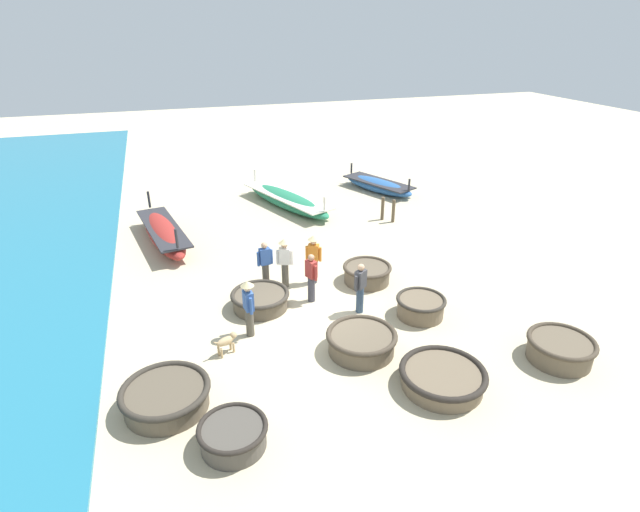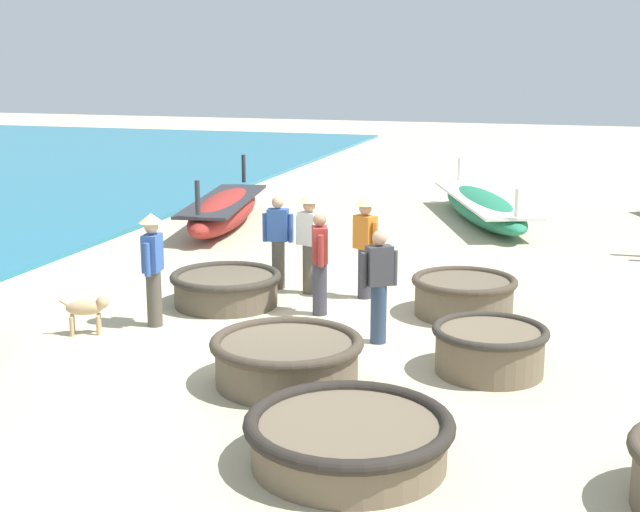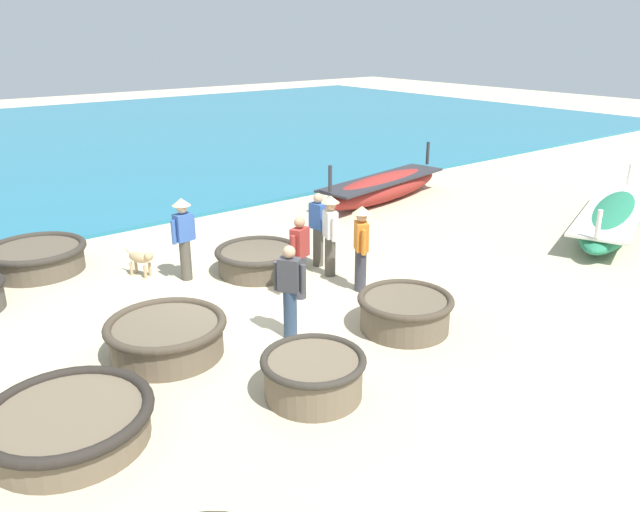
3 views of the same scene
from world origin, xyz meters
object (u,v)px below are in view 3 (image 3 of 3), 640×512
object	(u,v)px
coracle_weathered	(313,374)
coracle_far_right	(405,311)
coracle_beside_post	(258,259)
long_boat_green_hull	(383,187)
coracle_upturned	(37,257)
fisherman_standing_left	(361,243)
fisherman_standing_right	(330,230)
dog	(141,259)
coracle_center	(69,422)
fisherman_hauling	(318,228)
long_boat_ochre_hull	(613,217)
fisherman_by_coracle	(184,234)
coracle_nearest	(167,336)
fisherman_with_hat	(290,289)
fisherman_crouching	(300,256)

from	to	relation	value
coracle_weathered	coracle_far_right	distance (m)	2.51
coracle_beside_post	long_boat_green_hull	xyz separation A→B (m)	(-2.52, 5.89, 0.12)
coracle_upturned	fisherman_standing_left	bearing A→B (deg)	43.24
fisherman_standing_right	dog	distance (m)	3.85
coracle_center	fisherman_standing_right	xyz separation A→B (m)	(-2.26, 5.89, 0.69)
fisherman_standing_right	fisherman_hauling	bearing A→B (deg)	164.74
long_boat_ochre_hull	fisherman_hauling	xyz separation A→B (m)	(-2.59, -7.19, 0.49)
fisherman_standing_left	dog	distance (m)	4.47
coracle_center	fisherman_by_coracle	size ratio (longest dim) A/B	1.23
coracle_beside_post	long_boat_green_hull	size ratio (longest dim) A/B	0.34
coracle_nearest	fisherman_with_hat	world-z (taller)	fisherman_with_hat
coracle_weathered	fisherman_hauling	xyz separation A→B (m)	(-3.87, 3.11, 0.51)
coracle_weathered	fisherman_standing_left	distance (m)	3.79
coracle_beside_post	coracle_weathered	distance (m)	4.72
coracle_beside_post	coracle_center	xyz separation A→B (m)	(3.31, -4.84, -0.02)
coracle_weathered	long_boat_ochre_hull	distance (m)	10.38
long_boat_green_hull	fisherman_by_coracle	world-z (taller)	fisherman_by_coracle
coracle_far_right	fisherman_standing_right	bearing A→B (deg)	168.63
coracle_upturned	fisherman_standing_right	size ratio (longest dim) A/B	1.19
fisherman_crouching	fisherman_standing_left	distance (m)	1.20
long_boat_green_hull	fisherman_by_coracle	distance (m)	7.51
coracle_nearest	coracle_center	size ratio (longest dim) A/B	0.90
coracle_beside_post	long_boat_ochre_hull	xyz separation A→B (m)	(3.04, 8.41, 0.06)
coracle_far_right	fisherman_hauling	xyz separation A→B (m)	(-3.22, 0.69, 0.51)
coracle_far_right	fisherman_standing_right	distance (m)	2.75
fisherman_hauling	dog	bearing A→B (deg)	-118.55
long_boat_ochre_hull	dog	size ratio (longest dim) A/B	9.35
fisherman_crouching	fisherman_standing_left	xyz separation A→B (m)	(0.42, 1.11, 0.12)
coracle_beside_post	dog	world-z (taller)	dog
fisherman_hauling	coracle_weathered	bearing A→B (deg)	-38.76
dog	coracle_beside_post	bearing A→B (deg)	56.87
fisherman_by_coracle	fisherman_standing_right	distance (m)	2.87
fisherman_crouching	fisherman_standing_right	size ratio (longest dim) A/B	0.94
coracle_beside_post	coracle_center	distance (m)	5.86
coracle_nearest	fisherman_crouching	size ratio (longest dim) A/B	1.18
coracle_center	long_boat_ochre_hull	distance (m)	13.25
coracle_beside_post	fisherman_by_coracle	distance (m)	1.59
coracle_upturned	coracle_far_right	size ratio (longest dim) A/B	1.25
fisherman_with_hat	fisherman_standing_left	world-z (taller)	fisherman_standing_left
coracle_weathered	fisherman_crouching	size ratio (longest dim) A/B	0.92
fisherman_with_hat	coracle_far_right	bearing A→B (deg)	60.60
coracle_beside_post	coracle_weathered	world-z (taller)	coracle_weathered
fisherman_standing_right	dog	world-z (taller)	fisherman_standing_right
coracle_far_right	long_boat_green_hull	bearing A→B (deg)	139.05
long_boat_ochre_hull	dog	bearing A→B (deg)	-112.62
coracle_nearest	fisherman_standing_left	world-z (taller)	fisherman_standing_left
fisherman_crouching	long_boat_ochre_hull	bearing A→B (deg)	80.19
fisherman_by_coracle	fisherman_standing_left	bearing A→B (deg)	42.69
coracle_center	coracle_far_right	world-z (taller)	coracle_far_right
long_boat_green_hull	coracle_beside_post	bearing A→B (deg)	-66.86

